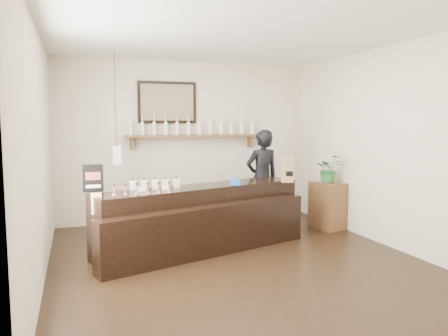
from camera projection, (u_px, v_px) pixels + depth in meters
ground at (235, 259)px, 5.56m from camera, size 5.00×5.00×0.00m
room_shell at (236, 125)px, 5.38m from camera, size 5.00×5.00×5.00m
back_wall_decor at (180, 121)px, 7.56m from camera, size 2.66×0.96×1.69m
counter at (204, 220)px, 5.99m from camera, size 3.10×1.70×1.01m
promo_sign at (93, 178)px, 5.50m from camera, size 0.25×0.03×0.35m
paper_bag at (287, 170)px, 6.42m from camera, size 0.20×0.17×0.37m
tape_dispenser at (235, 182)px, 6.12m from camera, size 0.15×0.09×0.11m
side_cabinet at (327, 206)px, 7.15m from camera, size 0.47×0.59×0.76m
potted_plant at (328, 169)px, 7.08m from camera, size 0.46×0.42×0.45m
shopkeeper at (262, 172)px, 7.26m from camera, size 0.72×0.52×1.83m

